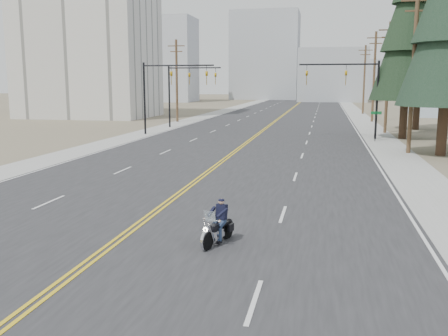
% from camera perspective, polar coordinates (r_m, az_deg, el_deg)
% --- Properties ---
extents(ground_plane, '(400.00, 400.00, 0.00)m').
position_cam_1_polar(ground_plane, '(17.03, -11.62, -7.83)').
color(ground_plane, '#776D56').
rests_on(ground_plane, ground).
extents(road, '(20.00, 200.00, 0.01)m').
position_cam_1_polar(road, '(85.30, 7.11, 6.26)').
color(road, '#303033').
rests_on(road, ground).
extents(sidewalk_left, '(3.00, 200.00, 0.01)m').
position_cam_1_polar(sidewalk_left, '(86.93, -0.51, 6.40)').
color(sidewalk_left, '#A5A5A0').
rests_on(sidewalk_left, ground).
extents(sidewalk_right, '(3.00, 200.00, 0.01)m').
position_cam_1_polar(sidewalk_right, '(85.20, 14.89, 6.01)').
color(sidewalk_right, '#A5A5A0').
rests_on(sidewalk_right, ground).
extents(traffic_mast_left, '(7.10, 0.26, 7.00)m').
position_cam_1_polar(traffic_mast_left, '(49.38, -6.89, 9.51)').
color(traffic_mast_left, black).
rests_on(traffic_mast_left, ground).
extents(traffic_mast_right, '(7.10, 0.26, 7.00)m').
position_cam_1_polar(traffic_mast_right, '(46.97, 14.69, 9.25)').
color(traffic_mast_right, black).
rests_on(traffic_mast_right, ground).
extents(traffic_mast_far, '(6.10, 0.26, 7.00)m').
position_cam_1_polar(traffic_mast_far, '(57.13, -4.66, 9.50)').
color(traffic_mast_far, black).
rests_on(traffic_mast_far, ground).
extents(street_sign, '(0.90, 0.06, 2.62)m').
position_cam_1_polar(street_sign, '(45.23, 16.97, 5.16)').
color(street_sign, black).
rests_on(street_sign, ground).
extents(utility_pole_b, '(2.20, 0.30, 11.50)m').
position_cam_1_polar(utility_pole_b, '(38.39, 20.82, 10.47)').
color(utility_pole_b, brown).
rests_on(utility_pole_b, ground).
extents(utility_pole_c, '(2.20, 0.30, 11.00)m').
position_cam_1_polar(utility_pole_c, '(53.25, 18.22, 9.96)').
color(utility_pole_c, brown).
rests_on(utility_pole_c, ground).
extents(utility_pole_d, '(2.20, 0.30, 11.50)m').
position_cam_1_polar(utility_pole_d, '(68.17, 16.78, 10.10)').
color(utility_pole_d, brown).
rests_on(utility_pole_d, ground).
extents(utility_pole_e, '(2.20, 0.30, 11.00)m').
position_cam_1_polar(utility_pole_e, '(85.12, 15.74, 9.82)').
color(utility_pole_e, brown).
rests_on(utility_pole_e, ground).
extents(utility_pole_left, '(2.20, 0.30, 10.50)m').
position_cam_1_polar(utility_pole_left, '(65.71, -5.43, 10.05)').
color(utility_pole_left, brown).
rests_on(utility_pole_left, ground).
extents(apartment_block, '(18.00, 14.00, 30.00)m').
position_cam_1_polar(apartment_block, '(78.57, -15.34, 16.66)').
color(apartment_block, silver).
rests_on(apartment_block, ground).
extents(haze_bldg_a, '(14.00, 12.00, 22.00)m').
position_cam_1_polar(haze_bldg_a, '(136.49, -6.40, 12.17)').
color(haze_bldg_a, '#B7BCC6').
rests_on(haze_bldg_a, ground).
extents(haze_bldg_b, '(18.00, 14.00, 14.00)m').
position_cam_1_polar(haze_bldg_b, '(139.92, 12.27, 10.31)').
color(haze_bldg_b, '#ADB2B7').
rests_on(haze_bldg_b, ground).
extents(haze_bldg_d, '(20.00, 15.00, 26.00)m').
position_cam_1_polar(haze_bldg_d, '(156.20, 4.76, 12.62)').
color(haze_bldg_d, '#ADB2B7').
rests_on(haze_bldg_d, ground).
extents(haze_bldg_e, '(14.00, 14.00, 12.00)m').
position_cam_1_polar(haze_bldg_e, '(165.94, 18.12, 9.59)').
color(haze_bldg_e, '#B7BCC6').
rests_on(haze_bldg_e, ground).
extents(haze_bldg_f, '(12.00, 12.00, 16.00)m').
position_cam_1_polar(haze_bldg_f, '(155.55, -10.02, 10.68)').
color(haze_bldg_f, '#ADB2B7').
rests_on(haze_bldg_f, ground).
extents(motorcyclist, '(1.30, 2.00, 1.45)m').
position_cam_1_polar(motorcyclist, '(15.84, -0.74, -6.24)').
color(motorcyclist, black).
rests_on(motorcyclist, ground).
extents(conifer_tall, '(6.33, 6.33, 17.58)m').
position_cam_1_polar(conifer_tall, '(48.75, 20.39, 15.06)').
color(conifer_tall, '#382619').
rests_on(conifer_tall, ground).
extents(conifer_far, '(6.26, 6.26, 16.77)m').
position_cam_1_polar(conifer_far, '(58.66, 21.61, 13.52)').
color(conifer_far, '#382619').
rests_on(conifer_far, ground).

